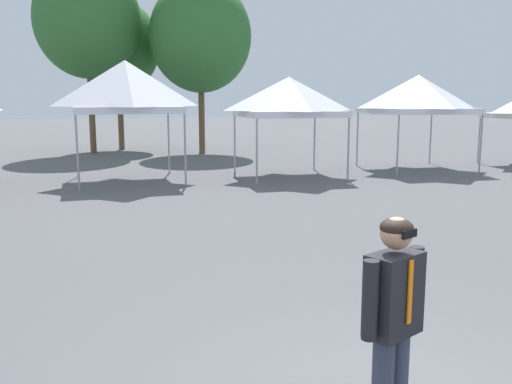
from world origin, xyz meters
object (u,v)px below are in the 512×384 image
at_px(canopy_tent_center, 418,94).
at_px(tree_behind_tents_left, 87,20).
at_px(tree_behind_tents_center, 200,36).
at_px(tree_behind_tents_right, 118,46).
at_px(person_foreground, 393,319).
at_px(canopy_tent_behind_left, 126,87).
at_px(canopy_tent_behind_right, 289,97).

relative_size(canopy_tent_center, tree_behind_tents_left, 0.39).
height_order(tree_behind_tents_center, tree_behind_tents_right, tree_behind_tents_center).
xyz_separation_m(canopy_tent_center, person_foreground, (-9.14, -14.55, -1.67)).
relative_size(tree_behind_tents_center, tree_behind_tents_right, 1.08).
xyz_separation_m(person_foreground, tree_behind_tents_center, (2.79, 22.58, 4.30)).
relative_size(canopy_tent_behind_left, tree_behind_tents_left, 0.43).
bearing_deg(tree_behind_tents_right, canopy_tent_behind_right, -66.97).
bearing_deg(canopy_tent_behind_left, canopy_tent_center, 0.69).
bearing_deg(tree_behind_tents_right, canopy_tent_center, -48.10).
relative_size(tree_behind_tents_left, tree_behind_tents_center, 1.09).
xyz_separation_m(canopy_tent_behind_left, tree_behind_tents_right, (0.29, 11.15, 2.14)).
bearing_deg(tree_behind_tents_center, tree_behind_tents_left, 166.63).
height_order(person_foreground, tree_behind_tents_center, tree_behind_tents_center).
relative_size(canopy_tent_behind_left, person_foreground, 2.08).
xyz_separation_m(canopy_tent_behind_left, tree_behind_tents_left, (-1.07, 9.32, 3.09)).
distance_m(canopy_tent_center, tree_behind_tents_left, 14.91).
bearing_deg(tree_behind_tents_right, tree_behind_tents_left, -126.72).
bearing_deg(tree_behind_tents_center, canopy_tent_behind_left, -115.18).
relative_size(canopy_tent_behind_right, person_foreground, 1.83).
distance_m(canopy_tent_behind_left, tree_behind_tents_right, 11.36).
xyz_separation_m(canopy_tent_behind_left, person_foreground, (1.04, -14.42, -1.88)).
xyz_separation_m(canopy_tent_behind_right, tree_behind_tents_center, (-1.33, 8.46, 2.72)).
xyz_separation_m(canopy_tent_behind_right, tree_behind_tents_right, (-4.87, 11.46, 2.45)).
relative_size(person_foreground, tree_behind_tents_left, 0.21).
distance_m(canopy_tent_behind_right, canopy_tent_center, 5.04).
bearing_deg(canopy_tent_center, tree_behind_tents_right, 131.90).
bearing_deg(tree_behind_tents_left, canopy_tent_behind_right, -57.09).
bearing_deg(canopy_tent_behind_right, canopy_tent_behind_left, 176.58).
distance_m(canopy_tent_behind_left, person_foreground, 14.58).
height_order(canopy_tent_behind_right, person_foreground, canopy_tent_behind_right).
xyz_separation_m(canopy_tent_center, tree_behind_tents_center, (-6.35, 8.03, 2.63)).
bearing_deg(tree_behind_tents_right, person_foreground, -88.32).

